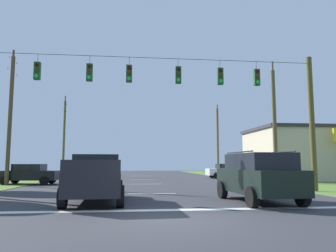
# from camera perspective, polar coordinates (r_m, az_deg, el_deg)

# --- Properties ---
(ground_plane) EXTENTS (120.00, 120.00, 0.00)m
(ground_plane) POSITION_cam_1_polar(r_m,az_deg,el_deg) (9.39, 0.17, -16.28)
(ground_plane) COLOR #333338
(stop_bar_stripe) EXTENTS (16.06, 0.45, 0.01)m
(stop_bar_stripe) POSITION_cam_1_polar(r_m,az_deg,el_deg) (11.36, -1.00, -14.55)
(stop_bar_stripe) COLOR white
(stop_bar_stripe) RESTS_ON ground
(lane_dash_0) EXTENTS (2.50, 0.15, 0.01)m
(lane_dash_0) POSITION_cam_1_polar(r_m,az_deg,el_deg) (17.31, -2.85, -11.78)
(lane_dash_0) COLOR white
(lane_dash_0) RESTS_ON ground
(lane_dash_1) EXTENTS (2.50, 0.15, 0.01)m
(lane_dash_1) POSITION_cam_1_polar(r_m,az_deg,el_deg) (25.10, -3.93, -10.14)
(lane_dash_1) COLOR white
(lane_dash_1) RESTS_ON ground
(lane_dash_2) EXTENTS (2.50, 0.15, 0.01)m
(lane_dash_2) POSITION_cam_1_polar(r_m,az_deg,el_deg) (32.43, -4.46, -9.32)
(lane_dash_2) COLOR white
(lane_dash_2) RESTS_ON ground
(lane_dash_3) EXTENTS (2.50, 0.15, 0.01)m
(lane_dash_3) POSITION_cam_1_polar(r_m,az_deg,el_deg) (40.81, -4.84, -8.74)
(lane_dash_3) COLOR white
(lane_dash_3) RESTS_ON ground
(overhead_signal_span) EXTENTS (18.65, 0.31, 7.73)m
(overhead_signal_span) POSITION_cam_1_polar(r_m,az_deg,el_deg) (17.62, -2.83, 3.07)
(overhead_signal_span) COLOR #4F4921
(overhead_signal_span) RESTS_ON ground
(pickup_truck) EXTENTS (2.50, 5.49, 1.95)m
(pickup_truck) POSITION_cam_1_polar(r_m,az_deg,el_deg) (13.95, -12.61, -8.94)
(pickup_truck) COLOR black
(pickup_truck) RESTS_ON ground
(suv_black) EXTENTS (2.42, 4.90, 2.05)m
(suv_black) POSITION_cam_1_polar(r_m,az_deg,el_deg) (14.00, 15.54, -8.46)
(suv_black) COLOR black
(suv_black) RESTS_ON ground
(distant_car_crossing_white) EXTENTS (4.33, 2.08, 1.52)m
(distant_car_crossing_white) POSITION_cam_1_polar(r_m,az_deg,el_deg) (30.36, 20.12, -7.65)
(distant_car_crossing_white) COLOR silver
(distant_car_crossing_white) RESTS_ON ground
(distant_car_oncoming) EXTENTS (4.34, 2.11, 1.52)m
(distant_car_oncoming) POSITION_cam_1_polar(r_m,az_deg,el_deg) (35.23, 10.35, -7.73)
(distant_car_oncoming) COLOR silver
(distant_car_oncoming) RESTS_ON ground
(distant_car_far_parked) EXTENTS (4.41, 2.25, 1.52)m
(distant_car_far_parked) POSITION_cam_1_polar(r_m,az_deg,el_deg) (26.83, -23.19, -7.72)
(distant_car_far_parked) COLOR black
(distant_car_far_parked) RESTS_ON ground
(utility_pole_mid_right) EXTENTS (0.32, 1.94, 10.00)m
(utility_pole_mid_right) POSITION_cam_1_polar(r_m,az_deg,el_deg) (27.78, 18.22, 0.56)
(utility_pole_mid_right) COLOR brown
(utility_pole_mid_right) RESTS_ON ground
(utility_pole_far_right) EXTENTS (0.29, 1.60, 9.40)m
(utility_pole_far_right) POSITION_cam_1_polar(r_m,az_deg,el_deg) (43.45, 8.74, -2.51)
(utility_pole_far_right) COLOR brown
(utility_pole_far_right) RESTS_ON ground
(utility_pole_mid_left) EXTENTS (0.29, 1.90, 10.05)m
(utility_pole_mid_left) POSITION_cam_1_polar(r_m,az_deg,el_deg) (26.49, -26.01, 1.64)
(utility_pole_mid_left) COLOR brown
(utility_pole_mid_left) RESTS_ON ground
(utility_pole_far_left) EXTENTS (0.28, 1.81, 10.12)m
(utility_pole_far_left) POSITION_cam_1_polar(r_m,az_deg,el_deg) (42.84, -17.81, -1.62)
(utility_pole_far_left) COLOR brown
(utility_pole_far_left) RESTS_ON ground
(roadside_store) EXTENTS (12.08, 8.83, 4.96)m
(roadside_store) POSITION_cam_1_polar(r_m,az_deg,el_deg) (34.72, 24.36, -4.46)
(roadside_store) COLOR beige
(roadside_store) RESTS_ON ground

